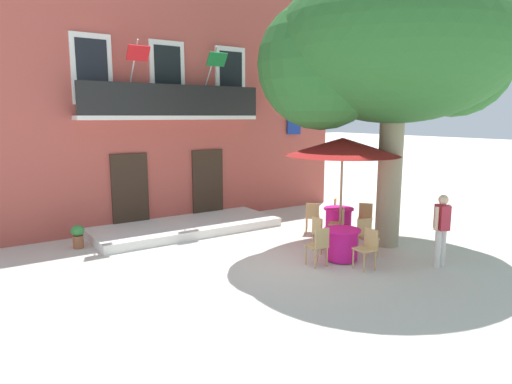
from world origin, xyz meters
TOP-DOWN VIEW (x-y plane):
  - ground_plane at (0.00, 0.00)m, footprint 120.00×120.00m
  - building_facade at (-0.89, 6.99)m, footprint 13.00×5.09m
  - entrance_step_platform at (-0.89, 3.92)m, footprint 5.46×2.17m
  - plane_tree at (2.81, -0.34)m, footprint 6.46×5.67m
  - cafe_table_near_tree at (0.98, -0.66)m, footprint 0.86×0.86m
  - cafe_chair_near_tree_0 at (0.98, 0.10)m, footprint 0.44×0.44m
  - cafe_chair_near_tree_1 at (0.23, -0.69)m, footprint 0.42×0.42m
  - cafe_chair_near_tree_2 at (1.02, -1.41)m, footprint 0.42×0.42m
  - cafe_chair_near_tree_3 at (1.73, -0.73)m, footprint 0.47×0.47m
  - cafe_table_middle at (2.66, 1.17)m, footprint 0.86×0.86m
  - cafe_chair_middle_0 at (2.14, 0.62)m, footprint 0.56×0.56m
  - cafe_chair_middle_1 at (3.19, 0.64)m, footprint 0.56×0.56m
  - cafe_chair_middle_2 at (3.18, 1.71)m, footprint 0.56×0.56m
  - cafe_chair_middle_3 at (2.07, 1.64)m, footprint 0.57×0.57m
  - cafe_umbrella at (1.73, 0.17)m, footprint 2.90×2.90m
  - ground_planter_left at (-3.97, 3.89)m, footprint 0.34×0.34m
  - pedestrian_near_entrance at (2.51, -2.23)m, footprint 0.53×0.40m

SIDE VIEW (x-z plane):
  - ground_plane at x=0.00m, z-range 0.00..0.00m
  - entrance_step_platform at x=-0.89m, z-range 0.00..0.25m
  - ground_planter_left at x=-3.97m, z-range 0.04..0.65m
  - cafe_table_near_tree at x=0.98m, z-range 0.01..0.77m
  - cafe_table_middle at x=2.66m, z-range 0.01..0.77m
  - cafe_chair_near_tree_0 at x=0.98m, z-range 0.07..0.98m
  - cafe_chair_near_tree_1 at x=0.23m, z-range 0.07..0.98m
  - cafe_chair_near_tree_2 at x=1.02m, z-range 0.07..0.98m
  - cafe_chair_near_tree_3 at x=1.73m, z-range 0.07..0.98m
  - cafe_chair_middle_0 at x=2.14m, z-range 0.07..0.98m
  - cafe_chair_middle_1 at x=3.19m, z-range 0.07..0.98m
  - cafe_chair_middle_2 at x=3.18m, z-range 0.07..0.98m
  - cafe_chair_middle_3 at x=2.07m, z-range 0.07..0.98m
  - pedestrian_near_entrance at x=2.51m, z-range 0.11..1.77m
  - cafe_umbrella at x=1.73m, z-range 1.19..4.04m
  - building_facade at x=-0.89m, z-range 0.00..7.50m
  - plane_tree at x=2.81m, z-range 1.46..8.44m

